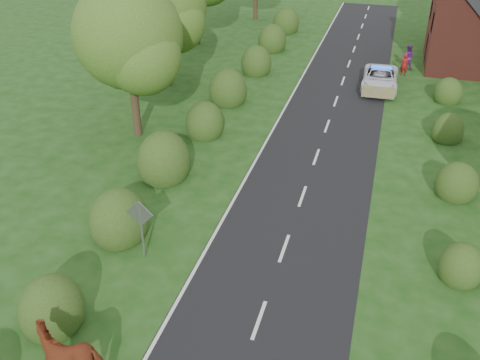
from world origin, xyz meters
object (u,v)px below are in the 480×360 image
(cow, at_px, (73,356))
(pedestrian_purple, at_px, (408,57))
(police_van, at_px, (380,79))
(road_sign, at_px, (141,221))
(pedestrian_red, at_px, (404,65))

(cow, relative_size, pedestrian_purple, 1.29)
(police_van, xyz_separation_m, pedestrian_purple, (1.70, 4.73, 0.22))
(road_sign, height_order, pedestrian_purple, road_sign)
(cow, height_order, police_van, cow)
(road_sign, xyz_separation_m, cow, (0.48, -5.63, -0.82))
(police_van, relative_size, pedestrian_red, 3.24)
(road_sign, relative_size, cow, 1.07)
(cow, bearing_deg, pedestrian_red, 148.95)
(cow, relative_size, police_van, 0.47)
(pedestrian_red, distance_m, pedestrian_purple, 1.51)
(road_sign, xyz_separation_m, pedestrian_red, (9.00, 24.44, -0.87))
(road_sign, relative_size, police_van, 0.50)
(cow, bearing_deg, police_van, 150.11)
(road_sign, height_order, cow, road_sign)
(cow, xyz_separation_m, pedestrian_red, (8.52, 30.07, -0.05))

